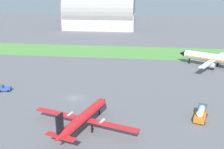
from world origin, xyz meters
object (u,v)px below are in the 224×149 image
airplane_foreground_turboprop (84,117)px  pushback_tug_midfield (4,88)px  airplane_parked_jet_far (214,58)px  fuel_truck_near_gate (201,113)px

airplane_foreground_turboprop → pushback_tug_midfield: airplane_foreground_turboprop is taller
airplane_parked_jet_far → pushback_tug_midfield: bearing=57.1°
airplane_parked_jet_far → fuel_truck_near_gate: 48.88m
fuel_truck_near_gate → pushback_tug_midfield: (-57.12, 10.55, -0.67)m
airplane_parked_jet_far → fuel_truck_near_gate: (-14.05, -46.76, -2.33)m
airplane_foreground_turboprop → fuel_truck_near_gate: (26.84, 8.30, -1.24)m
fuel_truck_near_gate → airplane_parked_jet_far: bearing=2.1°
fuel_truck_near_gate → pushback_tug_midfield: 58.08m
airplane_foreground_turboprop → pushback_tug_midfield: size_ratio=6.46×
airplane_foreground_turboprop → pushback_tug_midfield: (-30.27, 18.85, -1.91)m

